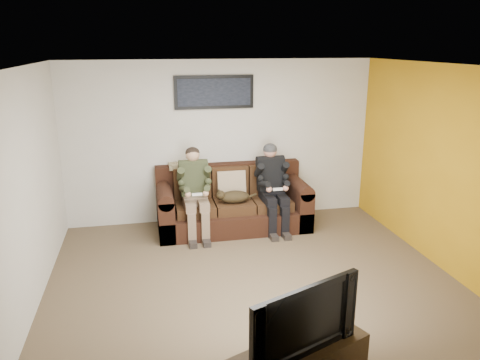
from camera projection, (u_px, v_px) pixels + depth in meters
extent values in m
plane|color=brown|center=(253.00, 280.00, 5.83)|extent=(5.00, 5.00, 0.00)
plane|color=silver|center=(255.00, 66.00, 5.09)|extent=(5.00, 5.00, 0.00)
plane|color=beige|center=(222.00, 142.00, 7.57)|extent=(5.00, 0.00, 5.00)
plane|color=beige|center=(327.00, 267.00, 3.35)|extent=(5.00, 0.00, 5.00)
plane|color=beige|center=(25.00, 194.00, 4.97)|extent=(0.00, 4.50, 4.50)
plane|color=beige|center=(445.00, 169.00, 5.95)|extent=(0.00, 4.50, 4.50)
plane|color=#BE8713|center=(444.00, 169.00, 5.95)|extent=(0.00, 4.50, 4.50)
cube|color=black|center=(233.00, 218.00, 7.44)|extent=(2.35, 1.02, 0.32)
cube|color=black|center=(228.00, 182.00, 7.68)|extent=(2.35, 0.21, 0.64)
cube|color=black|center=(165.00, 213.00, 7.19)|extent=(0.24, 1.02, 0.64)
cube|color=black|center=(297.00, 204.00, 7.60)|extent=(0.24, 1.02, 0.64)
cylinder|color=black|center=(164.00, 193.00, 7.10)|extent=(0.24, 1.02, 0.24)
cylinder|color=black|center=(297.00, 185.00, 7.51)|extent=(0.24, 1.02, 0.24)
cube|color=#3B2312|center=(195.00, 208.00, 7.20)|extent=(0.59, 0.64, 0.15)
cube|color=#3B2312|center=(192.00, 183.00, 7.40)|extent=(0.59, 0.15, 0.47)
cube|color=#3B2312|center=(234.00, 205.00, 7.32)|extent=(0.59, 0.64, 0.15)
cube|color=#3B2312|center=(230.00, 181.00, 7.52)|extent=(0.59, 0.15, 0.47)
cube|color=#3B2312|center=(271.00, 203.00, 7.44)|extent=(0.59, 0.64, 0.15)
cube|color=#3B2312|center=(266.00, 179.00, 7.64)|extent=(0.59, 0.15, 0.47)
cube|color=tan|center=(231.00, 184.00, 7.41)|extent=(0.45, 0.21, 0.45)
cube|color=#BAB189|center=(184.00, 166.00, 7.43)|extent=(0.48, 0.24, 0.09)
cube|color=#7F664F|center=(195.00, 200.00, 7.13)|extent=(0.36, 0.30, 0.14)
cube|color=#323821|center=(194.00, 179.00, 7.14)|extent=(0.40, 0.30, 0.53)
cylinder|color=#323821|center=(193.00, 165.00, 7.10)|extent=(0.44, 0.18, 0.18)
sphere|color=tan|center=(193.00, 155.00, 7.08)|extent=(0.21, 0.21, 0.21)
cube|color=#7F664F|center=(190.00, 205.00, 6.93)|extent=(0.15, 0.42, 0.13)
cube|color=#7F664F|center=(203.00, 204.00, 6.97)|extent=(0.15, 0.42, 0.13)
cube|color=#7F664F|center=(192.00, 228.00, 6.82)|extent=(0.12, 0.13, 0.47)
cube|color=#7F664F|center=(205.00, 227.00, 6.86)|extent=(0.12, 0.13, 0.47)
cube|color=black|center=(193.00, 243.00, 6.80)|extent=(0.11, 0.26, 0.08)
cube|color=black|center=(206.00, 242.00, 6.84)|extent=(0.11, 0.26, 0.08)
cylinder|color=#323821|center=(181.00, 175.00, 7.01)|extent=(0.11, 0.30, 0.28)
cylinder|color=#323821|center=(207.00, 173.00, 7.09)|extent=(0.11, 0.30, 0.28)
cylinder|color=#323821|center=(184.00, 189.00, 6.85)|extent=(0.14, 0.32, 0.15)
cylinder|color=#323821|center=(207.00, 188.00, 6.92)|extent=(0.14, 0.32, 0.15)
sphere|color=tan|center=(188.00, 195.00, 6.76)|extent=(0.09, 0.09, 0.09)
sphere|color=tan|center=(206.00, 193.00, 6.81)|extent=(0.09, 0.09, 0.09)
cube|color=white|center=(197.00, 194.00, 6.77)|extent=(0.15, 0.04, 0.03)
ellipsoid|color=black|center=(192.00, 153.00, 7.08)|extent=(0.22, 0.22, 0.17)
cube|color=black|center=(272.00, 194.00, 7.37)|extent=(0.36, 0.30, 0.14)
cube|color=black|center=(270.00, 175.00, 7.38)|extent=(0.40, 0.30, 0.53)
cylinder|color=black|center=(270.00, 161.00, 7.34)|extent=(0.44, 0.18, 0.18)
sphere|color=tan|center=(270.00, 151.00, 7.31)|extent=(0.21, 0.21, 0.21)
cube|color=black|center=(269.00, 200.00, 7.17)|extent=(0.15, 0.42, 0.13)
cube|color=black|center=(281.00, 199.00, 7.21)|extent=(0.15, 0.42, 0.13)
cube|color=black|center=(272.00, 222.00, 7.06)|extent=(0.12, 0.13, 0.47)
cube|color=black|center=(285.00, 221.00, 7.10)|extent=(0.12, 0.13, 0.47)
cube|color=black|center=(273.00, 236.00, 7.04)|extent=(0.11, 0.26, 0.08)
cube|color=black|center=(286.00, 235.00, 7.08)|extent=(0.11, 0.26, 0.08)
cylinder|color=black|center=(259.00, 170.00, 7.25)|extent=(0.11, 0.30, 0.28)
cylinder|color=black|center=(284.00, 169.00, 7.33)|extent=(0.11, 0.30, 0.28)
cylinder|color=black|center=(264.00, 184.00, 7.09)|extent=(0.14, 0.32, 0.15)
cylinder|color=black|center=(286.00, 183.00, 7.16)|extent=(0.14, 0.32, 0.15)
sphere|color=tan|center=(269.00, 189.00, 7.00)|extent=(0.09, 0.09, 0.09)
sphere|color=tan|center=(286.00, 188.00, 7.05)|extent=(0.09, 0.09, 0.09)
cube|color=white|center=(278.00, 189.00, 7.01)|extent=(0.15, 0.04, 0.03)
ellipsoid|color=black|center=(270.00, 149.00, 7.31)|extent=(0.22, 0.22, 0.19)
ellipsoid|color=#3F3018|center=(235.00, 197.00, 7.18)|extent=(0.47, 0.26, 0.19)
sphere|color=#3F3018|center=(221.00, 195.00, 7.10)|extent=(0.14, 0.14, 0.14)
cone|color=#3F3018|center=(220.00, 191.00, 7.04)|extent=(0.04, 0.04, 0.04)
cone|color=#3F3018|center=(219.00, 190.00, 7.11)|extent=(0.04, 0.04, 0.04)
cylinder|color=#3F3018|center=(249.00, 197.00, 7.29)|extent=(0.26, 0.13, 0.08)
cube|color=black|center=(214.00, 92.00, 7.29)|extent=(1.25, 0.04, 0.52)
cube|color=black|center=(214.00, 92.00, 7.27)|extent=(1.15, 0.01, 0.42)
imported|color=black|center=(297.00, 316.00, 3.77)|extent=(1.05, 0.54, 0.62)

